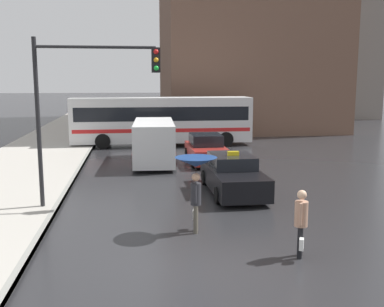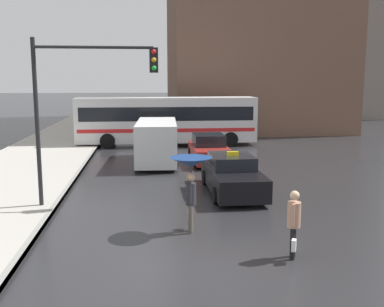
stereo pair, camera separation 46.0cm
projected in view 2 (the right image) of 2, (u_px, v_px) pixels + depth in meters
name	position (u px, v px, depth m)	size (l,w,h in m)	color
ground_plane	(202.00, 272.00, 10.17)	(300.00, 300.00, 0.00)	#262628
taxi	(232.00, 175.00, 17.25)	(1.91, 4.76, 1.61)	black
sedan_red	(209.00, 150.00, 23.59)	(1.91, 4.30, 1.48)	maroon
ambulance_van	(157.00, 140.00, 23.36)	(2.29, 5.68, 2.19)	silver
city_bus	(167.00, 119.00, 29.84)	(11.76, 2.68, 3.18)	silver
pedestrian_with_umbrella	(191.00, 170.00, 12.54)	(1.19, 1.19, 2.17)	#4C473D
pedestrian_man	(294.00, 220.00, 10.79)	(0.43, 0.61, 1.69)	black
traffic_light	(86.00, 91.00, 14.56)	(4.02, 0.38, 5.64)	black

